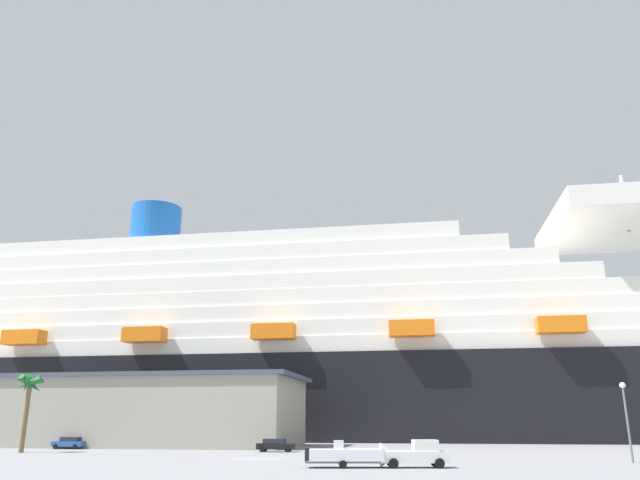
# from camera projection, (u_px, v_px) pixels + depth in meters

# --- Properties ---
(ground_plane) EXTENTS (600.00, 600.00, 0.00)m
(ground_plane) POSITION_uv_depth(u_px,v_px,m) (296.00, 447.00, 90.93)
(ground_plane) COLOR gray
(cruise_ship) EXTENTS (259.21, 49.26, 58.32)m
(cruise_ship) POSITION_uv_depth(u_px,v_px,m) (289.00, 357.00, 127.46)
(cruise_ship) COLOR black
(cruise_ship) RESTS_ON ground_plane
(terminal_building) EXTENTS (53.69, 25.01, 10.41)m
(terminal_building) POSITION_uv_depth(u_px,v_px,m) (135.00, 411.00, 94.38)
(terminal_building) COLOR gray
(terminal_building) RESTS_ON ground_plane
(pickup_truck) EXTENTS (5.75, 2.67, 2.20)m
(pickup_truck) POSITION_uv_depth(u_px,v_px,m) (416.00, 454.00, 50.58)
(pickup_truck) COLOR white
(pickup_truck) RESTS_ON ground_plane
(small_boat_on_trailer) EXTENTS (8.51, 2.72, 2.15)m
(small_boat_on_trailer) POSITION_uv_depth(u_px,v_px,m) (355.00, 455.00, 50.56)
(small_boat_on_trailer) COLOR #595960
(small_boat_on_trailer) RESTS_ON ground_plane
(palm_tree) EXTENTS (3.30, 3.14, 9.41)m
(palm_tree) POSITION_uv_depth(u_px,v_px,m) (29.00, 390.00, 76.27)
(palm_tree) COLOR brown
(palm_tree) RESTS_ON ground_plane
(street_lamp) EXTENTS (0.56, 0.56, 7.25)m
(street_lamp) POSITION_uv_depth(u_px,v_px,m) (626.00, 409.00, 57.32)
(street_lamp) COLOR slate
(street_lamp) RESTS_ON ground_plane
(parked_car_black_coupe) EXTENTS (4.76, 2.10, 1.58)m
(parked_car_black_coupe) POSITION_uv_depth(u_px,v_px,m) (275.00, 445.00, 76.11)
(parked_car_black_coupe) COLOR black
(parked_car_black_coupe) RESTS_ON ground_plane
(parked_car_blue_suv) EXTENTS (4.62, 2.36, 1.58)m
(parked_car_blue_suv) POSITION_uv_depth(u_px,v_px,m) (70.00, 443.00, 84.03)
(parked_car_blue_suv) COLOR #264C99
(parked_car_blue_suv) RESTS_ON ground_plane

